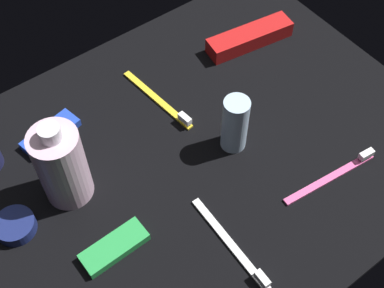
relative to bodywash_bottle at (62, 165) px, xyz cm
name	(u,v)px	position (x,y,z in cm)	size (l,w,h in cm)	color
ground_plane	(192,156)	(-19.94, 6.10, -7.96)	(84.00, 64.00, 1.20)	black
bodywash_bottle	(62,165)	(0.00, 0.00, 0.00)	(7.59, 7.59, 16.48)	silver
deodorant_stick	(235,124)	(-26.94, 8.47, -1.93)	(4.35, 4.35, 10.86)	silver
toothbrush_yellow	(161,101)	(-22.14, -6.23, -6.75)	(3.17, 18.02, 2.10)	yellow
toothbrush_pink	(335,174)	(-36.23, 23.60, -6.75)	(18.03, 3.05, 2.10)	#E55999
toothbrush_white	(234,247)	(-14.68, 23.77, -6.75)	(1.64, 18.02, 2.10)	white
toothpaste_box_red	(250,37)	(-45.07, -8.64, -5.76)	(17.60, 4.40, 3.20)	red
snack_bar_green	(114,247)	(-0.28, 13.07, -6.61)	(10.40, 4.00, 1.50)	green
snack_bar_blue	(51,134)	(-2.57, -11.47, -6.61)	(10.40, 4.00, 1.50)	blue
cream_tin_left	(15,226)	(10.02, 1.16, -6.32)	(6.27, 6.27, 2.09)	navy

